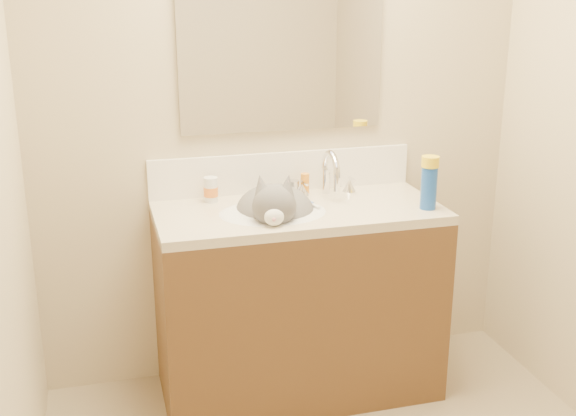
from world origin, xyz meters
TOP-DOWN VIEW (x-y plane):
  - room_shell at (0.00, 0.00)m, footprint 2.24×2.54m
  - vanity_cabinet at (0.00, 0.97)m, footprint 1.20×0.55m
  - counter_slab at (0.00, 0.97)m, footprint 1.20×0.55m
  - basin at (-0.12, 0.94)m, footprint 0.45×0.36m
  - faucet at (0.18, 1.11)m, footprint 0.28×0.20m
  - cat at (-0.10, 0.98)m, footprint 0.42×0.50m
  - backsplash at (0.00, 1.24)m, footprint 1.20×0.02m
  - mirror at (0.00, 1.24)m, footprint 0.90×0.02m
  - pill_bottle at (-0.34, 1.16)m, footprint 0.07×0.07m
  - pill_label at (-0.34, 1.16)m, footprint 0.07×0.07m
  - silver_jar at (0.03, 1.17)m, footprint 0.06×0.06m
  - amber_bottle at (0.08, 1.16)m, footprint 0.04×0.04m
  - toothbrush at (0.06, 1.00)m, footprint 0.05×0.14m
  - toothbrush_head at (0.06, 1.00)m, footprint 0.02×0.03m
  - spray_can at (0.52, 0.82)m, footprint 0.09×0.09m
  - spray_cap at (0.52, 0.82)m, footprint 0.10×0.10m

SIDE VIEW (x-z plane):
  - vanity_cabinet at x=0.00m, z-range 0.00..0.82m
  - basin at x=-0.12m, z-range 0.72..0.86m
  - counter_slab at x=0.00m, z-range 0.82..0.86m
  - cat at x=-0.10m, z-range 0.67..1.02m
  - toothbrush at x=0.06m, z-range 0.86..0.87m
  - toothbrush_head at x=0.06m, z-range 0.86..0.87m
  - silver_jar at x=0.03m, z-range 0.86..0.92m
  - pill_label at x=-0.34m, z-range 0.89..0.93m
  - amber_bottle at x=0.08m, z-range 0.86..0.96m
  - pill_bottle at x=-0.34m, z-range 0.86..0.97m
  - faucet at x=0.18m, z-range 0.84..1.05m
  - backsplash at x=0.00m, z-range 0.86..1.04m
  - spray_can at x=0.52m, z-range 0.86..1.04m
  - spray_cap at x=0.52m, z-range 1.04..1.08m
  - room_shell at x=0.00m, z-range 0.23..2.75m
  - mirror at x=0.00m, z-range 1.14..1.94m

